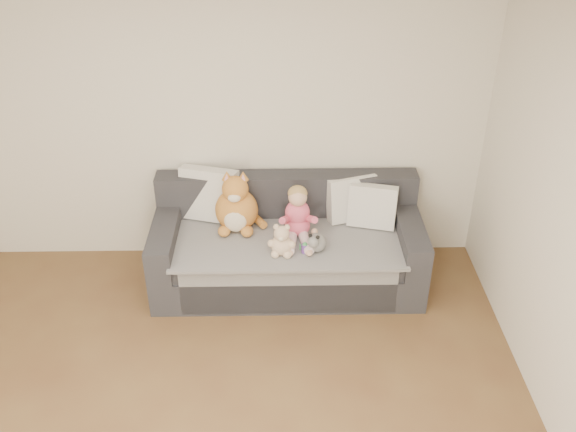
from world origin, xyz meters
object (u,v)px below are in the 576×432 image
object	(u,v)px
toddler	(298,217)
plush_cat	(237,207)
teddy_bear	(282,243)
sippy_cup	(305,247)
sofa	(288,249)

from	to	relation	value
toddler	plush_cat	xyz separation A→B (m)	(-0.50, 0.14, 0.01)
toddler	teddy_bear	bearing A→B (deg)	-118.39
toddler	teddy_bear	world-z (taller)	toddler
toddler	sippy_cup	bearing A→B (deg)	-79.16
toddler	plush_cat	bearing A→B (deg)	163.39
plush_cat	sippy_cup	distance (m)	0.68
sofa	sippy_cup	distance (m)	0.39
toddler	teddy_bear	size ratio (longest dim) A/B	1.63
sofa	sippy_cup	xyz separation A→B (m)	(0.13, -0.29, 0.22)
teddy_bear	plush_cat	bearing A→B (deg)	138.48
toddler	sofa	bearing A→B (deg)	144.66
plush_cat	teddy_bear	xyz separation A→B (m)	(0.37, -0.39, -0.09)
sippy_cup	teddy_bear	bearing A→B (deg)	-173.95
sofa	teddy_bear	bearing A→B (deg)	-99.37
sofa	toddler	distance (m)	0.36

